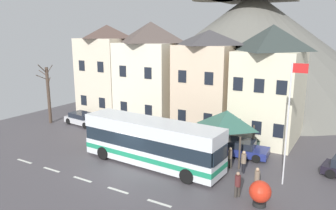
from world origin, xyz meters
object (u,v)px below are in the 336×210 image
at_px(townhouse_00, 109,71).
at_px(townhouse_01, 151,73).
at_px(transit_bus, 151,143).
at_px(bus_shelter, 227,119).
at_px(townhouse_02, 208,82).
at_px(bare_tree_00, 48,94).
at_px(harbour_buoy, 260,192).
at_px(pedestrian_01, 238,183).
at_px(flagpole, 289,117).
at_px(pedestrian_00, 257,178).
at_px(public_bench, 248,144).
at_px(hilltop_castle, 251,41).
at_px(parked_car_02, 83,119).
at_px(pedestrian_02, 230,157).
at_px(parked_car_01, 240,148).
at_px(pedestrian_03, 244,160).
at_px(townhouse_03, 270,83).

bearing_deg(townhouse_00, townhouse_01, 0.75).
xyz_separation_m(townhouse_00, transit_bus, (12.26, -9.71, -3.46)).
distance_m(townhouse_01, bus_shelter, 12.15).
bearing_deg(townhouse_02, bare_tree_00, -159.18).
bearing_deg(harbour_buoy, pedestrian_01, 167.23).
bearing_deg(pedestrian_01, bare_tree_00, 166.86).
relative_size(townhouse_01, flagpole, 1.35).
bearing_deg(pedestrian_00, townhouse_02, 127.80).
bearing_deg(pedestrian_01, public_bench, 102.74).
height_order(hilltop_castle, flagpole, hilltop_castle).
distance_m(townhouse_02, flagpole, 12.08).
xyz_separation_m(parked_car_02, pedestrian_02, (17.21, -2.80, 0.21)).
distance_m(parked_car_01, pedestrian_01, 6.76).
height_order(townhouse_00, pedestrian_03, townhouse_00).
bearing_deg(bus_shelter, transit_bus, -134.16).
distance_m(parked_car_01, public_bench, 1.69).
distance_m(transit_bus, harbour_buoy, 8.59).
relative_size(pedestrian_00, public_bench, 0.91).
bearing_deg(parked_car_02, townhouse_03, 22.42).
height_order(public_bench, bare_tree_00, bare_tree_00).
distance_m(townhouse_02, pedestrian_01, 13.74).
bearing_deg(parked_car_02, public_bench, 11.16).
height_order(townhouse_03, hilltop_castle, hilltop_castle).
bearing_deg(bare_tree_00, townhouse_01, 33.21).
relative_size(townhouse_01, pedestrian_00, 6.72).
xyz_separation_m(townhouse_03, hilltop_castle, (-7.90, 20.33, 3.04)).
bearing_deg(townhouse_02, parked_car_01, -43.81).
bearing_deg(public_bench, harbour_buoy, -69.00).
bearing_deg(townhouse_00, transit_bus, -38.37).
xyz_separation_m(pedestrian_00, public_bench, (-2.63, 6.91, -0.44)).
height_order(hilltop_castle, transit_bus, hilltop_castle).
relative_size(parked_car_01, parked_car_02, 1.02).
bearing_deg(harbour_buoy, parked_car_01, 116.73).
xyz_separation_m(townhouse_03, harbour_buoy, (2.73, -12.11, -4.26)).
bearing_deg(bare_tree_00, pedestrian_03, -4.67).
xyz_separation_m(hilltop_castle, pedestrian_00, (10.02, -30.91, -7.20)).
xyz_separation_m(transit_bus, flagpole, (8.99, 1.68, 2.79)).
height_order(hilltop_castle, pedestrian_00, hilltop_castle).
bearing_deg(public_bench, parked_car_01, -95.72).
bearing_deg(parked_car_01, flagpole, -44.59).
height_order(hilltop_castle, bus_shelter, hilltop_castle).
bearing_deg(hilltop_castle, public_bench, -72.89).
height_order(parked_car_01, bare_tree_00, bare_tree_00).
relative_size(townhouse_03, bus_shelter, 2.71).
relative_size(townhouse_02, public_bench, 5.61).
bearing_deg(townhouse_03, bus_shelter, -104.12).
distance_m(townhouse_01, parked_car_02, 8.63).
bearing_deg(townhouse_01, pedestrian_00, -34.99).
xyz_separation_m(bus_shelter, pedestrian_03, (2.11, -2.13, -2.11)).
xyz_separation_m(townhouse_02, pedestrian_01, (6.93, -11.17, -3.99)).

